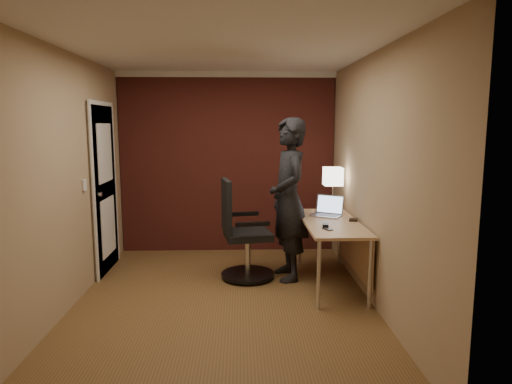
% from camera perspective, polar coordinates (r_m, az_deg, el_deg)
% --- Properties ---
extents(room, '(4.00, 4.00, 4.00)m').
position_cam_1_polar(room, '(6.00, -6.31, 4.39)').
color(room, brown).
rests_on(room, ground).
extents(desk, '(0.60, 1.50, 0.73)m').
position_cam_1_polar(desk, '(5.16, 10.14, -4.99)').
color(desk, '#D8AB7D').
rests_on(desk, ground).
extents(desk_lamp, '(0.22, 0.22, 0.54)m').
position_cam_1_polar(desk_lamp, '(5.69, 9.59, 1.86)').
color(desk_lamp, silver).
rests_on(desk_lamp, desk).
extents(laptop, '(0.42, 0.39, 0.23)m').
position_cam_1_polar(laptop, '(5.41, 8.96, -2.25)').
color(laptop, silver).
rests_on(laptop, desk).
extents(mouse, '(0.07, 0.11, 0.03)m').
position_cam_1_polar(mouse, '(4.83, 8.68, -4.13)').
color(mouse, black).
rests_on(mouse, desk).
extents(phone, '(0.10, 0.13, 0.01)m').
position_cam_1_polar(phone, '(4.71, 8.94, -4.60)').
color(phone, black).
rests_on(phone, desk).
extents(wallet, '(0.12, 0.13, 0.02)m').
position_cam_1_polar(wallet, '(5.18, 12.07, -3.42)').
color(wallet, black).
rests_on(wallet, desk).
extents(office_chair, '(0.62, 0.69, 1.14)m').
position_cam_1_polar(office_chair, '(5.30, -1.82, -5.56)').
color(office_chair, black).
rests_on(office_chair, ground).
extents(person, '(0.56, 0.75, 1.87)m').
position_cam_1_polar(person, '(5.26, 4.08, -0.94)').
color(person, black).
rests_on(person, ground).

